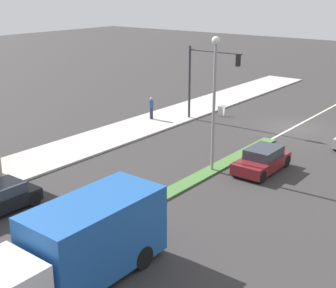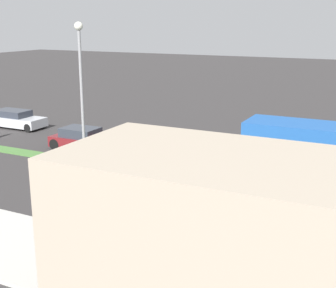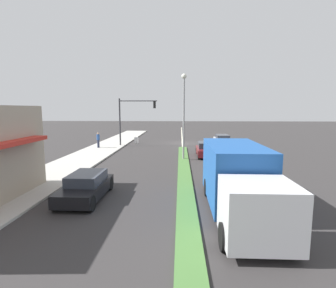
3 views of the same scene
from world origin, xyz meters
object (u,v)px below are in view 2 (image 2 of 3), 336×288
(delivery_truck, at_px, (319,154))
(sedan_maroon, at_px, (83,139))
(street_lamp, at_px, (81,75))
(suv_black, at_px, (241,223))
(sedan_silver, at_px, (15,119))

(delivery_truck, xyz_separation_m, sedan_maroon, (0.00, -13.60, -0.82))
(street_lamp, xyz_separation_m, sedan_maroon, (-2.20, -1.75, -4.13))
(street_lamp, height_order, sedan_maroon, street_lamp)
(suv_black, bearing_deg, delivery_truck, 168.88)
(delivery_truck, xyz_separation_m, sedan_silver, (-2.80, -21.71, -0.86))
(sedan_silver, relative_size, suv_black, 1.13)
(street_lamp, xyz_separation_m, delivery_truck, (-2.20, 11.85, -3.31))
(suv_black, bearing_deg, sedan_maroon, -120.57)
(sedan_silver, bearing_deg, sedan_maroon, 70.94)
(street_lamp, bearing_deg, sedan_silver, -116.89)
(suv_black, bearing_deg, street_lamp, -115.60)
(sedan_maroon, bearing_deg, suv_black, 59.43)
(sedan_silver, bearing_deg, street_lamp, 63.11)
(sedan_maroon, relative_size, suv_black, 0.97)
(delivery_truck, relative_size, sedan_maroon, 1.92)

